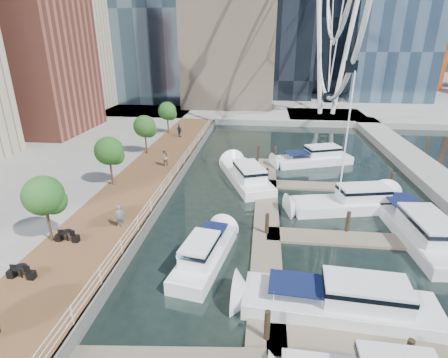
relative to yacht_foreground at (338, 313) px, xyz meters
name	(u,v)px	position (x,y,z in m)	size (l,w,h in m)	color
ground	(211,307)	(-6.79, -0.36, 0.00)	(520.00, 520.00, 0.00)	black
boardwalk	(142,186)	(-15.79, 14.64, 0.50)	(6.00, 60.00, 1.00)	brown
seawall	(172,188)	(-12.79, 14.64, 0.50)	(0.25, 60.00, 1.00)	#595954
land_far	(258,85)	(-6.79, 101.64, 0.50)	(200.00, 114.00, 1.00)	gray
breakwater	(436,180)	(13.21, 19.64, 0.50)	(4.00, 60.00, 1.00)	gray
pier	(326,117)	(7.21, 51.64, 0.50)	(14.00, 12.00, 1.00)	gray
railing	(170,178)	(-12.89, 14.64, 1.52)	(0.10, 60.00, 1.05)	white
floating_docks	(331,221)	(1.17, 9.62, 0.49)	(16.00, 34.00, 2.60)	#6D6051
street_trees	(109,151)	(-18.19, 13.64, 4.29)	(2.60, 42.60, 4.60)	#3F2B1C
cafe_tables	(3,297)	(-17.19, -2.36, 1.37)	(2.50, 13.70, 0.74)	black
yacht_foreground	(338,313)	(0.00, 0.00, 0.00)	(2.96, 11.04, 2.15)	silver
pedestrian_near	(120,216)	(-14.31, 5.91, 1.85)	(0.62, 0.41, 1.70)	slate
pedestrian_mid	(164,157)	(-14.82, 19.44, 1.94)	(0.92, 0.71, 1.89)	gray
pedestrian_far	(179,131)	(-16.06, 31.79, 1.92)	(1.08, 0.45, 1.84)	#384046
moored_yachts	(331,211)	(1.74, 12.39, 0.00)	(19.08, 33.99, 11.50)	white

